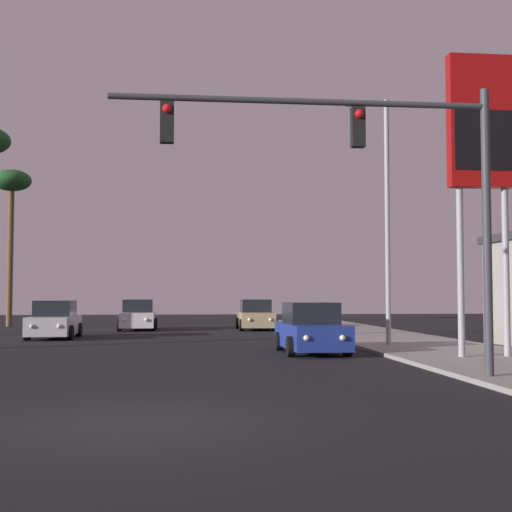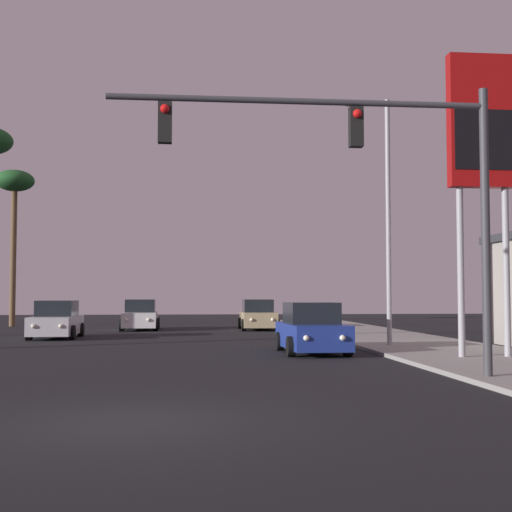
{
  "view_description": "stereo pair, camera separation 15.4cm",
  "coord_description": "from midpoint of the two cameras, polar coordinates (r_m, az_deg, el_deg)",
  "views": [
    {
      "loc": [
        0.68,
        -11.05,
        1.93
      ],
      "look_at": [
        3.0,
        10.84,
        3.13
      ],
      "focal_mm": 50.0,
      "sensor_mm": 36.0,
      "label": 1
    },
    {
      "loc": [
        0.83,
        -11.07,
        1.93
      ],
      "look_at": [
        3.0,
        10.84,
        3.13
      ],
      "focal_mm": 50.0,
      "sensor_mm": 36.0,
      "label": 2
    }
  ],
  "objects": [
    {
      "name": "traffic_light_mast",
      "position": [
        16.23,
        9.42,
        7.07
      ],
      "size": [
        8.57,
        0.36,
        6.5
      ],
      "color": "#38383D",
      "rests_on": "sidewalk_right"
    },
    {
      "name": "ground_plane",
      "position": [
        11.25,
        -10.08,
        -12.95
      ],
      "size": [
        120.0,
        120.0,
        0.0
      ],
      "primitive_type": "plane",
      "color": "black"
    },
    {
      "name": "palm_tree_far",
      "position": [
        46.72,
        -19.07,
        5.01
      ],
      "size": [
        2.4,
        2.4,
        9.67
      ],
      "color": "brown",
      "rests_on": "ground"
    },
    {
      "name": "car_tan",
      "position": [
        39.71,
        -0.13,
        -4.82
      ],
      "size": [
        2.04,
        4.33,
        1.68
      ],
      "rotation": [
        0.0,
        0.0,
        3.12
      ],
      "color": "tan",
      "rests_on": "ground"
    },
    {
      "name": "car_silver",
      "position": [
        33.12,
        -15.95,
        -5.04
      ],
      "size": [
        2.04,
        4.32,
        1.68
      ],
      "rotation": [
        0.0,
        0.0,
        3.13
      ],
      "color": "#B7B7BC",
      "rests_on": "ground"
    },
    {
      "name": "street_lamp",
      "position": [
        26.51,
        10.02,
        3.82
      ],
      "size": [
        1.74,
        0.24,
        9.0
      ],
      "color": "#99999E",
      "rests_on": "sidewalk_right"
    },
    {
      "name": "car_white",
      "position": [
        40.02,
        -9.53,
        -4.76
      ],
      "size": [
        2.04,
        4.32,
        1.68
      ],
      "rotation": [
        0.0,
        0.0,
        3.16
      ],
      "color": "silver",
      "rests_on": "ground"
    },
    {
      "name": "sidewalk_right",
      "position": [
        22.88,
        16.58,
        -7.69
      ],
      "size": [
        5.0,
        60.0,
        0.12
      ],
      "color": "gray",
      "rests_on": "ground"
    },
    {
      "name": "gas_station_sign",
      "position": [
        22.57,
        17.38,
        9.0
      ],
      "size": [
        2.0,
        0.42,
        9.0
      ],
      "color": "#99999E",
      "rests_on": "sidewalk_right"
    },
    {
      "name": "car_blue",
      "position": [
        23.85,
        4.27,
        -5.93
      ],
      "size": [
        2.04,
        4.33,
        1.68
      ],
      "rotation": [
        0.0,
        0.0,
        3.17
      ],
      "color": "navy",
      "rests_on": "ground"
    }
  ]
}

